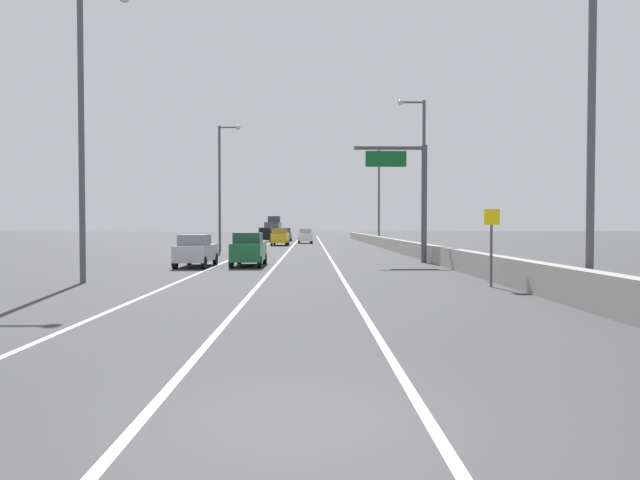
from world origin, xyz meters
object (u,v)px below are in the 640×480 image
Objects in this scene: lamp_post_left_near at (87,119)px; car_green_4 at (249,249)px; overhead_sign_gantry at (413,189)px; lamp_post_left_mid at (222,180)px; lamp_post_right_third at (377,190)px; car_white_1 at (305,236)px; box_truck at (273,229)px; lamp_post_right_second at (421,168)px; car_yellow_2 at (280,237)px; speed_advisory_sign at (491,241)px; car_silver_3 at (196,251)px; car_black_5 at (265,235)px; car_gray_0 at (285,234)px; lamp_post_right_near at (585,84)px.

car_green_4 is (5.57, 9.44, -5.75)m from lamp_post_left_near.
overhead_sign_gantry is 23.30m from lamp_post_left_mid.
lamp_post_right_third is at bearing 40.51° from lamp_post_left_mid.
box_truck reaches higher than car_white_1.
lamp_post_right_second is 33.93m from car_white_1.
car_white_1 is 8.74m from car_yellow_2.
speed_advisory_sign is 0.69× the size of car_silver_3.
car_green_4 is (-11.99, -9.69, -5.75)m from lamp_post_right_second.
car_silver_3 is at bearing -97.90° from car_white_1.
car_silver_3 is 0.97× the size of car_black_5.
lamp_post_left_near is at bearing 173.70° from speed_advisory_sign.
car_yellow_2 is (-10.58, 44.84, -0.77)m from speed_advisory_sign.
overhead_sign_gantry is at bearing 38.27° from lamp_post_left_near.
car_green_4 is at bearing -93.96° from car_white_1.
lamp_post_left_mid is at bearing 115.75° from speed_advisory_sign.
lamp_post_left_mid reaches higher than car_yellow_2.
car_gray_0 is 1.12× the size of car_white_1.
lamp_post_left_near reaches higher than car_black_5.
box_truck is (-13.44, 76.08, 0.07)m from speed_advisory_sign.
lamp_post_left_near is 10.98m from car_silver_3.
overhead_sign_gantry is 7.26m from lamp_post_right_second.
speed_advisory_sign is at bearing -77.17° from car_black_5.
car_silver_3 is 0.99× the size of car_green_4.
car_gray_0 is at bearing 85.15° from lamp_post_left_near.
car_silver_3 is (-13.56, 10.74, -0.84)m from speed_advisory_sign.
car_silver_3 is at bearing -170.95° from car_green_4.
lamp_post_right_third and lamp_post_left_mid have the same top height.
car_black_5 is (-2.90, 47.94, 0.05)m from car_green_4.
car_gray_0 is (-12.23, 43.58, -5.73)m from lamp_post_right_second.
lamp_post_left_mid reaches higher than car_black_5.
lamp_post_left_near and lamp_post_left_mid have the same top height.
lamp_post_left_mid reaches higher than box_truck.
car_white_1 is 41.97m from car_green_4.
lamp_post_right_third is at bearing 88.63° from speed_advisory_sign.
car_white_1 is at bearing 86.04° from car_green_4.
lamp_post_left_near is 57.72m from car_black_5.
car_yellow_2 is at bearing 85.01° from car_silver_3.
overhead_sign_gantry is at bearing -49.89° from lamp_post_left_mid.
lamp_post_right_second is at bearing 74.60° from overhead_sign_gantry.
lamp_post_left_near reaches higher than car_green_4.
car_gray_0 is 0.49× the size of box_truck.
box_truck is at bearing 115.83° from lamp_post_right_third.
lamp_post_right_near is at bearing -79.48° from box_truck.
box_truck reaches higher than car_yellow_2.
car_black_5 is (-5.79, 6.08, 0.06)m from car_white_1.
car_white_1 is at bearing 105.77° from lamp_post_right_second.
lamp_post_left_near is at bearing -99.37° from car_white_1.
lamp_post_right_near and lamp_post_left_near have the same top height.
car_black_5 is at bearing 133.63° from car_white_1.
car_gray_0 is at bearing 105.41° from car_white_1.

